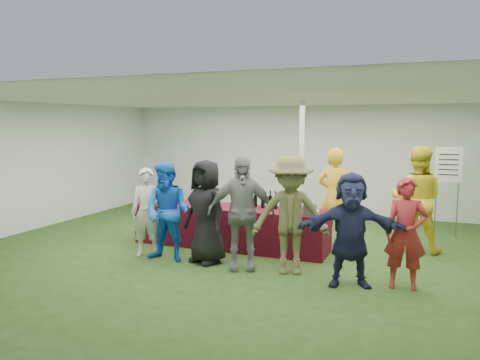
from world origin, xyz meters
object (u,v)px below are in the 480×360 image
at_px(customer_2, 206,212).
at_px(customer_3, 241,213).
at_px(staff_pourer, 335,197).
at_px(staff_back, 417,199).
at_px(wine_list_sign, 448,171).
at_px(customer_1, 168,212).
at_px(serving_table, 230,227).
at_px(customer_4, 291,215).
at_px(customer_5, 351,230).
at_px(customer_6, 406,233).
at_px(customer_0, 147,212).
at_px(dump_bucket, 309,210).

relative_size(customer_2, customer_3, 0.95).
bearing_deg(customer_2, staff_pourer, 67.03).
height_order(staff_pourer, staff_back, staff_back).
distance_m(wine_list_sign, customer_1, 5.60).
relative_size(serving_table, customer_3, 2.02).
xyz_separation_m(customer_4, customer_5, (0.92, -0.21, -0.10)).
distance_m(customer_5, customer_6, 0.74).
distance_m(wine_list_sign, customer_2, 5.03).
bearing_deg(customer_2, customer_1, -146.01).
distance_m(customer_0, customer_4, 2.53).
relative_size(wine_list_sign, customer_4, 1.01).
distance_m(serving_table, customer_1, 1.40).
bearing_deg(customer_4, staff_pourer, 64.17).
bearing_deg(staff_pourer, customer_0, 46.63).
height_order(wine_list_sign, customer_1, wine_list_sign).
bearing_deg(staff_pourer, customer_4, 93.77).
height_order(staff_back, customer_1, staff_back).
relative_size(staff_back, customer_5, 1.17).
bearing_deg(customer_1, customer_0, 166.19).
bearing_deg(dump_bucket, staff_pourer, 77.90).
relative_size(wine_list_sign, customer_5, 1.12).
bearing_deg(customer_3, staff_pourer, 38.51).
relative_size(staff_pourer, customer_6, 1.19).
bearing_deg(wine_list_sign, customer_2, -137.06).
relative_size(dump_bucket, customer_6, 0.15).
bearing_deg(customer_2, wine_list_sign, 63.29).
xyz_separation_m(customer_2, customer_6, (3.06, -0.05, -0.07)).
bearing_deg(wine_list_sign, customer_1, -140.30).
height_order(staff_back, customer_5, staff_back).
bearing_deg(customer_6, wine_list_sign, 74.32).
relative_size(dump_bucket, customer_0, 0.15).
bearing_deg(staff_back, customer_3, 39.92).
relative_size(staff_back, customer_3, 1.05).
distance_m(customer_1, customer_2, 0.64).
bearing_deg(customer_0, serving_table, 24.98).
distance_m(dump_bucket, customer_1, 2.34).
bearing_deg(customer_3, dump_bucket, 24.13).
height_order(wine_list_sign, customer_6, wine_list_sign).
bearing_deg(customer_3, customer_0, 155.80).
height_order(wine_list_sign, customer_3, wine_list_sign).
xyz_separation_m(wine_list_sign, customer_0, (-4.76, -3.45, -0.56)).
distance_m(customer_2, customer_6, 3.07).
distance_m(serving_table, customer_3, 1.41).
xyz_separation_m(customer_0, customer_3, (1.75, -0.06, 0.13)).
bearing_deg(customer_4, customer_2, 162.63).
height_order(dump_bucket, customer_3, customer_3).
distance_m(customer_3, customer_6, 2.41).
distance_m(staff_pourer, customer_6, 2.31).
xyz_separation_m(customer_2, customer_3, (0.65, -0.09, 0.05)).
distance_m(staff_pourer, customer_0, 3.39).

